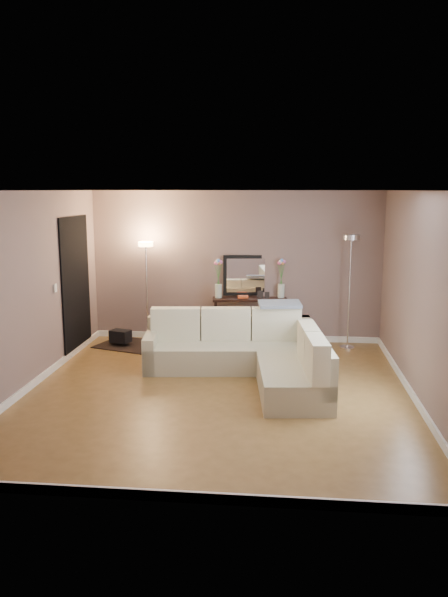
# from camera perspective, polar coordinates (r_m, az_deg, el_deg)

# --- Properties ---
(floor) EXTENTS (5.00, 5.50, 0.01)m
(floor) POSITION_cam_1_polar(r_m,az_deg,el_deg) (7.71, -0.61, -9.20)
(floor) COLOR brown
(floor) RESTS_ON ground
(ceiling) EXTENTS (5.00, 5.50, 0.01)m
(ceiling) POSITION_cam_1_polar(r_m,az_deg,el_deg) (7.25, -0.65, 10.58)
(ceiling) COLOR white
(ceiling) RESTS_ON ground
(wall_back) EXTENTS (5.00, 0.02, 2.60)m
(wall_back) POSITION_cam_1_polar(r_m,az_deg,el_deg) (10.09, 1.13, 3.16)
(wall_back) COLOR #79625D
(wall_back) RESTS_ON ground
(wall_front) EXTENTS (5.00, 0.02, 2.60)m
(wall_front) POSITION_cam_1_polar(r_m,az_deg,el_deg) (4.71, -4.42, -5.56)
(wall_front) COLOR #79625D
(wall_front) RESTS_ON ground
(wall_left) EXTENTS (0.02, 5.50, 2.60)m
(wall_left) POSITION_cam_1_polar(r_m,az_deg,el_deg) (8.05, -18.69, 0.69)
(wall_left) COLOR #79625D
(wall_left) RESTS_ON ground
(wall_right) EXTENTS (0.02, 5.50, 2.60)m
(wall_right) POSITION_cam_1_polar(r_m,az_deg,el_deg) (7.52, 18.74, 0.02)
(wall_right) COLOR #79625D
(wall_right) RESTS_ON ground
(baseboard_back) EXTENTS (5.00, 0.03, 0.10)m
(baseboard_back) POSITION_cam_1_polar(r_m,az_deg,el_deg) (10.30, 1.10, -3.77)
(baseboard_back) COLOR white
(baseboard_back) RESTS_ON ground
(baseboard_front) EXTENTS (5.00, 0.03, 0.10)m
(baseboard_front) POSITION_cam_1_polar(r_m,az_deg,el_deg) (5.22, -4.17, -18.78)
(baseboard_front) COLOR white
(baseboard_front) RESTS_ON ground
(baseboard_left) EXTENTS (0.03, 5.50, 0.10)m
(baseboard_left) POSITION_cam_1_polar(r_m,az_deg,el_deg) (8.33, -18.02, -7.81)
(baseboard_left) COLOR white
(baseboard_left) RESTS_ON ground
(baseboard_right) EXTENTS (0.03, 5.50, 0.10)m
(baseboard_right) POSITION_cam_1_polar(r_m,az_deg,el_deg) (7.83, 18.01, -9.00)
(baseboard_right) COLOR white
(baseboard_right) RESTS_ON ground
(doorway) EXTENTS (0.02, 1.20, 2.20)m
(doorway) POSITION_cam_1_polar(r_m,az_deg,el_deg) (9.62, -14.30, 1.26)
(doorway) COLOR black
(doorway) RESTS_ON ground
(switch_plate) EXTENTS (0.02, 0.08, 0.12)m
(switch_plate) POSITION_cam_1_polar(r_m,az_deg,el_deg) (8.82, -16.21, 1.00)
(switch_plate) COLOR white
(switch_plate) RESTS_ON ground
(sectional_sofa) EXTENTS (2.70, 2.44, 0.87)m
(sectional_sofa) POSITION_cam_1_polar(r_m,az_deg,el_deg) (8.27, 2.78, -5.45)
(sectional_sofa) COLOR #BDB899
(sectional_sofa) RESTS_ON floor
(throw_blanket) EXTENTS (0.67, 0.45, 0.08)m
(throw_blanket) POSITION_cam_1_polar(r_m,az_deg,el_deg) (8.74, 5.49, -0.54)
(throw_blanket) COLOR #7E8EA3
(throw_blanket) RESTS_ON sectional_sofa
(console_table) EXTENTS (1.30, 0.50, 0.78)m
(console_table) POSITION_cam_1_polar(r_m,az_deg,el_deg) (10.03, 2.07, -1.87)
(console_table) COLOR black
(console_table) RESTS_ON floor
(leaning_mirror) EXTENTS (0.90, 0.15, 0.70)m
(leaning_mirror) POSITION_cam_1_polar(r_m,az_deg,el_deg) (10.07, 2.49, 2.28)
(leaning_mirror) COLOR black
(leaning_mirror) RESTS_ON console_table
(table_decor) EXTENTS (0.54, 0.14, 0.13)m
(table_decor) POSITION_cam_1_polar(r_m,az_deg,el_deg) (9.93, 2.53, 0.24)
(table_decor) COLOR #E45828
(table_decor) RESTS_ON console_table
(flower_vase_left) EXTENTS (0.15, 0.13, 0.67)m
(flower_vase_left) POSITION_cam_1_polar(r_m,az_deg,el_deg) (9.90, -0.56, 1.70)
(flower_vase_left) COLOR silver
(flower_vase_left) RESTS_ON console_table
(flower_vase_right) EXTENTS (0.15, 0.13, 0.67)m
(flower_vase_right) POSITION_cam_1_polar(r_m,az_deg,el_deg) (9.97, 5.63, 1.71)
(flower_vase_right) COLOR silver
(flower_vase_right) RESTS_ON console_table
(floor_lamp_lit) EXTENTS (0.31, 0.31, 1.74)m
(floor_lamp_lit) POSITION_cam_1_polar(r_m,az_deg,el_deg) (10.02, -7.62, 2.62)
(floor_lamp_lit) COLOR silver
(floor_lamp_lit) RESTS_ON floor
(floor_lamp_unlit) EXTENTS (0.31, 0.31, 1.90)m
(floor_lamp_unlit) POSITION_cam_1_polar(r_m,az_deg,el_deg) (9.69, 12.28, 2.86)
(floor_lamp_unlit) COLOR silver
(floor_lamp_unlit) RESTS_ON floor
(charcoal_rug) EXTENTS (1.35, 1.17, 0.02)m
(charcoal_rug) POSITION_cam_1_polar(r_m,az_deg,el_deg) (10.04, -8.91, -4.53)
(charcoal_rug) COLOR black
(charcoal_rug) RESTS_ON floor
(black_bag) EXTENTS (0.38, 0.32, 0.21)m
(black_bag) POSITION_cam_1_polar(r_m,az_deg,el_deg) (10.03, -10.12, -3.65)
(black_bag) COLOR black
(black_bag) RESTS_ON charcoal_rug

